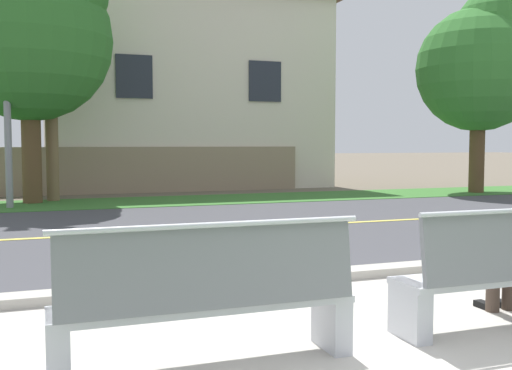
{
  "coord_description": "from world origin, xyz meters",
  "views": [
    {
      "loc": [
        -2.3,
        -3.51,
        1.51
      ],
      "look_at": [
        0.16,
        3.34,
        1.0
      ],
      "focal_mm": 42.08,
      "sensor_mm": 36.0,
      "label": 1
    }
  ],
  "objects": [
    {
      "name": "road_centre_line",
      "position": [
        0.0,
        6.5,
        0.01
      ],
      "size": [
        48.0,
        0.14,
        0.01
      ],
      "primitive_type": "cube",
      "color": "#E0CC4C",
      "rests_on": "ground_plane"
    },
    {
      "name": "streetlamp",
      "position": [
        -3.0,
        11.66,
        4.46
      ],
      "size": [
        0.24,
        2.1,
        7.89
      ],
      "color": "gray",
      "rests_on": "ground_plane"
    },
    {
      "name": "curb_edge",
      "position": [
        0.0,
        2.35,
        0.06
      ],
      "size": [
        44.0,
        0.3,
        0.11
      ],
      "primitive_type": "cube",
      "color": "#ADA89E",
      "rests_on": "ground_plane"
    },
    {
      "name": "far_verge_grass",
      "position": [
        0.0,
        11.88,
        0.01
      ],
      "size": [
        48.0,
        2.8,
        0.02
      ],
      "primitive_type": "cube",
      "color": "#38702D",
      "rests_on": "ground_plane"
    },
    {
      "name": "street_asphalt",
      "position": [
        0.0,
        6.5,
        0.0
      ],
      "size": [
        52.0,
        8.0,
        0.01
      ],
      "primitive_type": "cube",
      "color": "#424247",
      "rests_on": "ground_plane"
    },
    {
      "name": "ground_plane",
      "position": [
        0.0,
        8.0,
        0.0
      ],
      "size": [
        140.0,
        140.0,
        0.0
      ],
      "primitive_type": "plane",
      "color": "#665B4C"
    },
    {
      "name": "bench_left",
      "position": [
        -1.28,
        0.27,
        0.46
      ],
      "size": [
        2.04,
        0.48,
        1.01
      ],
      "color": "silver",
      "rests_on": "ground_plane"
    },
    {
      "name": "shade_tree_left",
      "position": [
        10.32,
        11.33,
        4.0
      ],
      "size": [
        3.74,
        3.74,
        6.17
      ],
      "color": "brown",
      "rests_on": "ground_plane"
    },
    {
      "name": "sidewalk_pavement",
      "position": [
        0.0,
        0.4,
        0.01
      ],
      "size": [
        44.0,
        3.6,
        0.01
      ],
      "primitive_type": "cube",
      "color": "#B7B2A8",
      "rests_on": "ground_plane"
    },
    {
      "name": "house_across_street",
      "position": [
        2.49,
        18.06,
        3.54
      ],
      "size": [
        10.08,
        6.91,
        6.98
      ],
      "color": "beige",
      "rests_on": "ground_plane"
    },
    {
      "name": "shade_tree_far_left",
      "position": [
        -2.39,
        12.43,
        4.39
      ],
      "size": [
        4.1,
        4.1,
        6.76
      ],
      "color": "brown",
      "rests_on": "ground_plane"
    },
    {
      "name": "garden_wall",
      "position": [
        -0.89,
        14.86,
        0.7
      ],
      "size": [
        13.0,
        0.36,
        1.4
      ],
      "primitive_type": "cube",
      "color": "gray",
      "rests_on": "ground_plane"
    }
  ]
}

